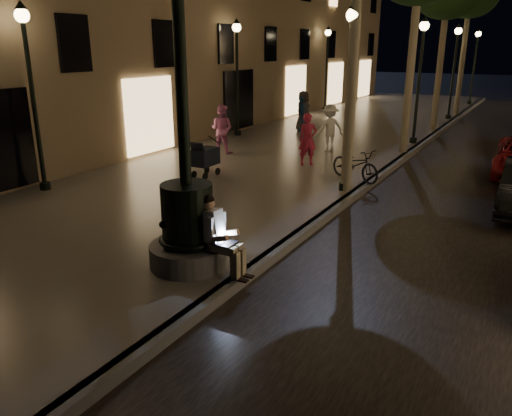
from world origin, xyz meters
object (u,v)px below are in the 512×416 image
Objects in this scene: lamp_curb_d at (475,57)px; pedestrian_pink at (222,129)px; seated_man_laptop at (217,233)px; pedestrian_white at (330,128)px; lamp_curb_a at (350,75)px; stroller at (205,157)px; pedestrian_blue at (302,114)px; bicycle at (355,164)px; lamp_left_b at (237,63)px; pedestrian_red at (308,139)px; lamp_left_a at (30,75)px; fountain_lamppost at (187,211)px; pedestrian_dark at (303,111)px; lamp_left_c at (327,58)px; lamp_curb_c at (455,60)px; lamp_curb_b at (420,65)px.

lamp_curb_d is 22.34m from pedestrian_pink.
lamp_curb_d is at bearing 89.83° from seated_man_laptop.
seated_man_laptop is at bearing 54.87° from pedestrian_white.
seated_man_laptop is 10.12m from pedestrian_pink.
lamp_curb_d is 19.56m from pedestrian_white.
stroller is (-4.09, -0.69, -2.43)m from lamp_curb_a.
pedestrian_blue reaches higher than bicycle.
pedestrian_blue is at bearing -100.92° from pedestrian_pink.
lamp_left_b reaches higher than bicycle.
pedestrian_red is at bearing 103.74° from seated_man_laptop.
lamp_left_a reaches higher than bicycle.
pedestrian_blue is at bearing -99.36° from pedestrian_white.
fountain_lamppost is 1.08× the size of lamp_curb_a.
bicycle is at bearing 75.22° from pedestrian_white.
pedestrian_dark is at bearing 80.94° from lamp_left_a.
pedestrian_red reaches higher than pedestrian_blue.
pedestrian_dark reaches higher than seated_man_laptop.
bicycle is (3.99, 1.85, -0.14)m from stroller.
pedestrian_white is (4.78, 8.70, -2.17)m from lamp_left_a.
lamp_left_a is 2.67× the size of pedestrian_dark.
pedestrian_blue is 8.75m from bicycle.
fountain_lamppost is 1.08× the size of lamp_curb_d.
lamp_left_c reaches higher than bicycle.
lamp_left_c is at bearing 68.95° from pedestrian_red.
fountain_lamppost reaches higher than lamp_curb_d.
lamp_curb_a is at bearing 89.17° from seated_man_laptop.
lamp_curb_c is at bearing 89.77° from seated_man_laptop.
lamp_curb_a is 17.50m from lamp_left_c.
lamp_curb_b is at bearing 64.09° from stroller.
lamp_left_c is at bearing -114.02° from pedestrian_white.
lamp_curb_a is 1.00× the size of lamp_left_b.
lamp_curb_a is 1.00× the size of lamp_curb_b.
lamp_curb_c reaches higher than pedestrian_pink.
pedestrian_pink is (1.51, -3.52, -2.16)m from lamp_left_b.
pedestrian_red is at bearing 51.46° from lamp_left_a.
pedestrian_dark is at bearing -100.84° from pedestrian_pink.
lamp_curb_a and lamp_left_b have the same top height.
fountain_lamppost is at bearing -12.35° from pedestrian_blue.
pedestrian_white is 0.97× the size of bicycle.
lamp_left_b is at bearing 90.00° from lamp_left_a.
lamp_left_a is 7.00m from pedestrian_pink.
pedestrian_white is at bearing 61.25° from lamp_left_a.
pedestrian_dark is (-5.11, -15.54, -2.13)m from lamp_curb_d.
lamp_curb_a is at bearing -90.00° from lamp_curb_d.
lamp_curb_a is at bearing 149.82° from pedestrian_pink.
lamp_left_b is 8.89m from bicycle.
pedestrian_dark is at bearing 149.66° from pedestrian_blue.
lamp_curb_b is 1.00× the size of lamp_curb_d.
fountain_lamppost is at bearing -91.34° from lamp_curb_d.
bicycle is (5.01, -7.29, -0.43)m from pedestrian_dark.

